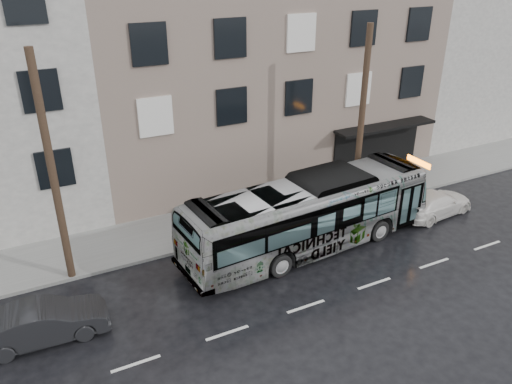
# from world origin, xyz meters

# --- Properties ---
(ground) EXTENTS (120.00, 120.00, 0.00)m
(ground) POSITION_xyz_m (0.00, 0.00, 0.00)
(ground) COLOR black
(ground) RESTS_ON ground
(sidewalk) EXTENTS (90.00, 3.60, 0.15)m
(sidewalk) POSITION_xyz_m (0.00, 4.90, 0.07)
(sidewalk) COLOR gray
(sidewalk) RESTS_ON ground
(building_taupe) EXTENTS (20.00, 12.00, 11.00)m
(building_taupe) POSITION_xyz_m (5.00, 12.70, 5.50)
(building_taupe) COLOR #7B6C5F
(building_taupe) RESTS_ON ground
(building_filler) EXTENTS (18.00, 12.00, 12.00)m
(building_filler) POSITION_xyz_m (24.00, 12.70, 6.00)
(building_filler) COLOR beige
(building_filler) RESTS_ON ground
(utility_pole_front) EXTENTS (0.30, 0.30, 9.00)m
(utility_pole_front) POSITION_xyz_m (6.50, 3.30, 4.65)
(utility_pole_front) COLOR #3D2C1E
(utility_pole_front) RESTS_ON sidewalk
(utility_pole_rear) EXTENTS (0.30, 0.30, 9.00)m
(utility_pole_rear) POSITION_xyz_m (-7.50, 3.30, 4.65)
(utility_pole_rear) COLOR #3D2C1E
(utility_pole_rear) RESTS_ON sidewalk
(sign_post) EXTENTS (0.06, 0.06, 2.40)m
(sign_post) POSITION_xyz_m (7.60, 3.30, 1.35)
(sign_post) COLOR slate
(sign_post) RESTS_ON sidewalk
(bus) EXTENTS (12.01, 3.70, 3.30)m
(bus) POSITION_xyz_m (2.28, 1.06, 1.65)
(bus) COLOR #B2B2B2
(bus) RESTS_ON ground
(white_sedan) EXTENTS (4.48, 2.21, 1.25)m
(white_sedan) POSITION_xyz_m (9.63, 0.84, 0.63)
(white_sedan) COLOR silver
(white_sedan) RESTS_ON ground
(dark_sedan) EXTENTS (4.26, 1.65, 1.38)m
(dark_sedan) POSITION_xyz_m (-8.81, 0.02, 0.69)
(dark_sedan) COLOR black
(dark_sedan) RESTS_ON ground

